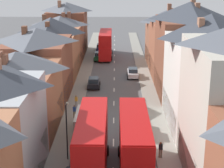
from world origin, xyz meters
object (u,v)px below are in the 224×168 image
at_px(car_parked_right_a, 142,127).
at_px(delivery_van, 85,122).
at_px(pedestrian_far_left, 76,101).
at_px(car_parked_right_b, 94,82).
at_px(double_decker_bus_far_approaching, 92,144).
at_px(pedestrian_mid_right, 74,111).
at_px(pedestrian_mid_left, 161,149).
at_px(street_lamp, 67,128).
at_px(car_parked_left_b, 100,48).
at_px(double_decker_bus_mid_street, 106,44).
at_px(double_decker_bus_lead, 134,145).
at_px(car_far_grey, 99,56).
at_px(car_parked_left_a, 133,73).

relative_size(car_parked_right_a, delivery_van, 0.81).
distance_m(delivery_van, pedestrian_far_left, 8.01).
relative_size(car_parked_right_a, car_parked_right_b, 1.09).
height_order(double_decker_bus_far_approaching, pedestrian_mid_right, double_decker_bus_far_approaching).
bearing_deg(pedestrian_mid_right, pedestrian_mid_left, -47.42).
relative_size(delivery_van, pedestrian_far_left, 3.23).
bearing_deg(pedestrian_far_left, double_decker_bus_far_approaching, -79.44).
height_order(car_parked_right_b, street_lamp, street_lamp).
xyz_separation_m(double_decker_bus_far_approaching, car_parked_right_a, (4.91, 8.21, -1.98)).
distance_m(car_parked_left_b, pedestrian_mid_right, 39.65).
bearing_deg(double_decker_bus_mid_street, street_lamp, -93.20).
bearing_deg(car_parked_right_a, double_decker_bus_lead, -98.92).
relative_size(double_decker_bus_mid_street, pedestrian_mid_right, 6.71).
relative_size(car_parked_right_b, pedestrian_far_left, 2.41).
bearing_deg(pedestrian_mid_left, car_parked_left_b, 98.64).
bearing_deg(car_far_grey, pedestrian_far_left, -93.63).
bearing_deg(car_parked_left_a, car_parked_left_b, 106.30).
distance_m(pedestrian_mid_left, street_lamp, 8.96).
bearing_deg(car_parked_right_a, double_decker_bus_mid_street, 97.38).
bearing_deg(pedestrian_mid_right, street_lamp, -87.54).
distance_m(car_parked_left_a, pedestrian_mid_left, 28.37).
xyz_separation_m(double_decker_bus_far_approaching, street_lamp, (-2.44, 2.44, 0.43)).
xyz_separation_m(car_parked_left_a, car_parked_right_b, (-6.20, -5.75, -0.02)).
bearing_deg(car_parked_left_b, car_far_grey, -90.00).
bearing_deg(double_decker_bus_far_approaching, car_parked_right_b, 92.93).
xyz_separation_m(double_decker_bus_far_approaching, pedestrian_mid_right, (-2.88, 12.60, -1.78)).
distance_m(double_decker_bus_far_approaching, car_parked_left_b, 52.27).
xyz_separation_m(car_far_grey, delivery_van, (-0.00, -35.22, 0.50)).
bearing_deg(double_decker_bus_mid_street, pedestrian_far_left, -95.80).
relative_size(double_decker_bus_mid_street, car_parked_left_a, 2.62).
bearing_deg(car_far_grey, car_parked_right_a, -80.08).
relative_size(pedestrian_mid_right, pedestrian_far_left, 1.00).
relative_size(double_decker_bus_mid_street, street_lamp, 1.96).
xyz_separation_m(car_parked_left_b, delivery_van, (-0.00, -43.76, 0.49)).
bearing_deg(car_parked_left_b, car_parked_right_a, -81.98).
distance_m(car_parked_left_b, pedestrian_far_left, 36.00).
xyz_separation_m(car_far_grey, street_lamp, (-1.15, -41.23, 2.40)).
relative_size(double_decker_bus_mid_street, pedestrian_far_left, 6.71).
height_order(car_parked_right_a, pedestrian_mid_left, pedestrian_mid_left).
distance_m(delivery_van, street_lamp, 6.41).
xyz_separation_m(double_decker_bus_mid_street, pedestrian_far_left, (-3.03, -29.84, -1.78)).
bearing_deg(car_parked_right_a, car_far_grey, 99.92).
relative_size(car_parked_right_a, car_far_grey, 0.99).
height_order(car_far_grey, street_lamp, street_lamp).
height_order(double_decker_bus_lead, pedestrian_mid_right, double_decker_bus_lead).
bearing_deg(car_parked_right_b, car_parked_left_b, 90.00).
height_order(double_decker_bus_lead, car_parked_left_b, double_decker_bus_lead).
xyz_separation_m(pedestrian_far_left, street_lamp, (0.59, -13.82, 2.21)).
xyz_separation_m(car_parked_left_a, car_parked_right_a, (0.00, -22.80, 0.01)).
height_order(double_decker_bus_lead, pedestrian_mid_left, double_decker_bus_lead).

